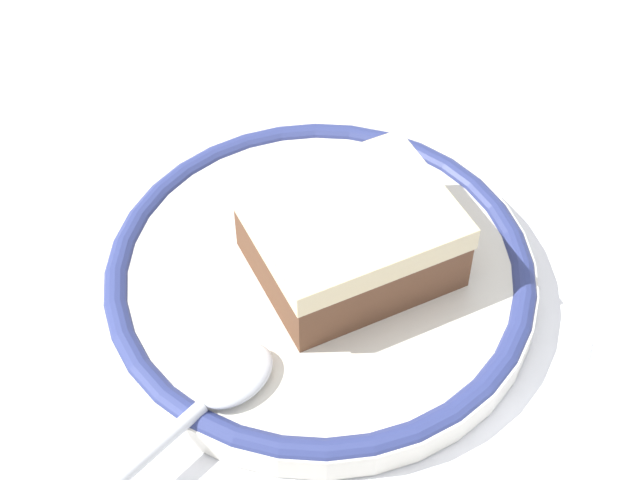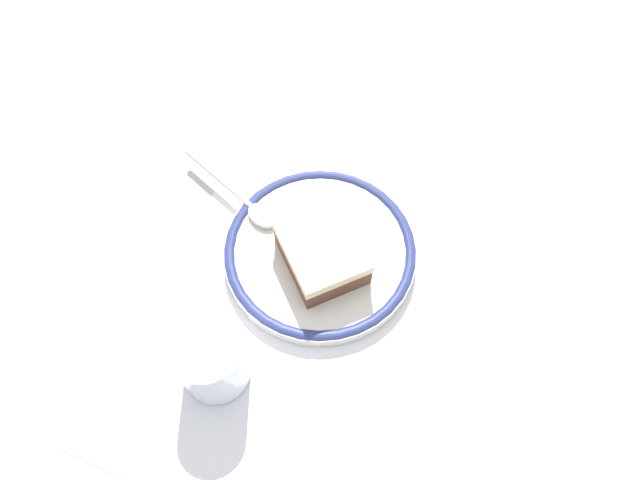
% 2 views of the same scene
% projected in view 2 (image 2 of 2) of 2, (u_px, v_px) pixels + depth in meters
% --- Properties ---
extents(ground_plane, '(2.40, 2.40, 0.00)m').
position_uv_depth(ground_plane, '(337.00, 268.00, 0.61)').
color(ground_plane, '#B7B2A8').
extents(placemat, '(0.54, 0.33, 0.00)m').
position_uv_depth(placemat, '(337.00, 268.00, 0.61)').
color(placemat, white).
rests_on(placemat, ground_plane).
extents(plate, '(0.20, 0.20, 0.02)m').
position_uv_depth(plate, '(320.00, 251.00, 0.61)').
color(plate, silver).
rests_on(plate, placemat).
extents(cake_slice, '(0.11, 0.11, 0.04)m').
position_uv_depth(cake_slice, '(322.00, 253.00, 0.58)').
color(cake_slice, brown).
rests_on(cake_slice, plate).
extents(spoon, '(0.07, 0.14, 0.01)m').
position_uv_depth(spoon, '(249.00, 204.00, 0.63)').
color(spoon, silver).
rests_on(spoon, plate).
extents(cup, '(0.06, 0.06, 0.07)m').
position_uv_depth(cup, '(213.00, 362.00, 0.53)').
color(cup, silver).
rests_on(cup, placemat).
extents(napkin, '(0.13, 0.13, 0.00)m').
position_uv_depth(napkin, '(417.00, 170.00, 0.67)').
color(napkin, white).
rests_on(napkin, placemat).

